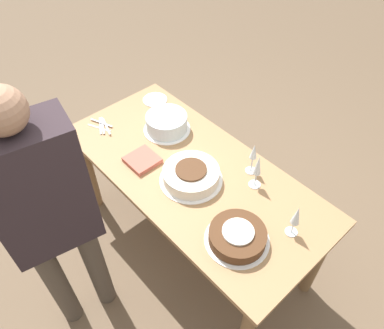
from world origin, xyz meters
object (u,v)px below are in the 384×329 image
(cake_front_chocolate, at_px, (237,236))
(person_cutting, at_px, (47,211))
(wine_glass_extra, at_px, (253,154))
(cake_back_decorated, at_px, (167,123))
(wine_glass_far, at_px, (296,217))
(wine_glass_near, at_px, (258,167))
(cake_center_white, at_px, (191,175))

(cake_front_chocolate, xyz_separation_m, person_cutting, (-0.58, -0.63, 0.20))
(wine_glass_extra, bearing_deg, cake_back_decorated, -168.18)
(wine_glass_far, xyz_separation_m, wine_glass_extra, (-0.41, 0.16, 0.01))
(wine_glass_extra, height_order, person_cutting, person_cutting)
(cake_front_chocolate, bearing_deg, wine_glass_far, 57.51)
(person_cutting, bearing_deg, wine_glass_far, -28.73)
(cake_back_decorated, bearing_deg, wine_glass_near, 5.26)
(cake_center_white, relative_size, wine_glass_near, 1.62)
(cake_back_decorated, distance_m, wine_glass_extra, 0.62)
(wine_glass_near, xyz_separation_m, person_cutting, (-0.40, -0.97, 0.10))
(cake_center_white, distance_m, person_cutting, 0.77)
(cake_back_decorated, height_order, wine_glass_extra, wine_glass_extra)
(cake_front_chocolate, xyz_separation_m, wine_glass_far, (0.15, 0.23, 0.09))
(cake_center_white, xyz_separation_m, wine_glass_near, (0.26, 0.24, 0.10))
(cake_front_chocolate, height_order, person_cutting, person_cutting)
(wine_glass_extra, bearing_deg, wine_glass_near, -36.70)
(cake_back_decorated, distance_m, person_cutting, 0.97)
(cake_back_decorated, height_order, person_cutting, person_cutting)
(cake_back_decorated, relative_size, wine_glass_extra, 1.46)
(cake_front_chocolate, distance_m, person_cutting, 0.88)
(wine_glass_near, bearing_deg, cake_back_decorated, -174.74)
(cake_center_white, distance_m, wine_glass_far, 0.61)
(cake_back_decorated, bearing_deg, wine_glass_extra, 11.82)
(cake_center_white, bearing_deg, person_cutting, -100.59)
(cake_front_chocolate, relative_size, cake_back_decorated, 1.07)
(cake_center_white, height_order, cake_back_decorated, cake_back_decorated)
(cake_center_white, height_order, wine_glass_extra, wine_glass_extra)
(wine_glass_far, bearing_deg, wine_glass_extra, 158.50)
(cake_center_white, distance_m, wine_glass_near, 0.37)
(wine_glass_near, height_order, wine_glass_far, wine_glass_near)
(wine_glass_far, bearing_deg, person_cutting, -129.95)
(cake_back_decorated, height_order, wine_glass_near, wine_glass_near)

